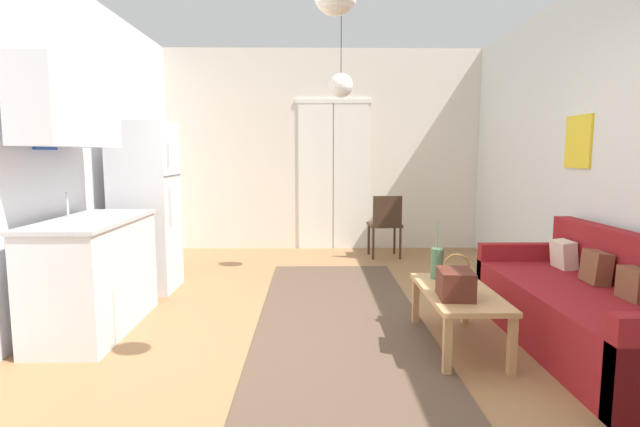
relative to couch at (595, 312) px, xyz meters
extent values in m
cube|color=#996D44|center=(-1.85, 0.01, -0.32)|extent=(5.09, 8.16, 0.10)
cube|color=silver|center=(-1.85, 3.84, 1.16)|extent=(4.69, 0.10, 2.86)
cube|color=white|center=(-1.95, 3.78, 0.78)|extent=(0.49, 0.02, 2.10)
cube|color=white|center=(-1.44, 3.78, 0.78)|extent=(0.49, 0.02, 2.10)
cube|color=white|center=(-1.70, 3.77, 1.85)|extent=(1.08, 0.03, 0.06)
cube|color=yellow|center=(0.39, 1.07, 1.22)|extent=(0.02, 0.42, 0.47)
cube|color=blue|center=(-4.08, 0.56, 1.34)|extent=(0.02, 0.32, 0.40)
cube|color=brown|center=(-1.77, 0.72, -0.27)|extent=(1.36, 3.70, 0.01)
cube|color=maroon|center=(-0.08, 0.00, -0.06)|extent=(0.83, 2.07, 0.43)
cube|color=maroon|center=(0.26, 0.00, 0.14)|extent=(0.15, 2.07, 0.82)
cube|color=maroon|center=(-0.08, 0.98, 0.02)|extent=(0.83, 0.11, 0.58)
cube|color=brown|center=(0.11, -0.23, 0.26)|extent=(0.14, 0.22, 0.21)
cube|color=brown|center=(0.10, 0.19, 0.27)|extent=(0.15, 0.24, 0.25)
cube|color=beige|center=(0.10, 0.67, 0.27)|extent=(0.15, 0.23, 0.24)
cube|color=tan|center=(-0.95, 0.07, 0.12)|extent=(0.49, 1.03, 0.04)
cube|color=tan|center=(-1.16, -0.40, -0.08)|extent=(0.05, 0.05, 0.38)
cube|color=tan|center=(-0.75, -0.40, -0.08)|extent=(0.05, 0.05, 0.38)
cube|color=tan|center=(-1.16, 0.55, -0.08)|extent=(0.05, 0.05, 0.38)
cube|color=tan|center=(-0.75, 0.55, -0.08)|extent=(0.05, 0.05, 0.38)
cylinder|color=#47704C|center=(-1.03, 0.41, 0.26)|extent=(0.10, 0.10, 0.24)
cylinder|color=#477F42|center=(-1.03, 0.41, 0.49)|extent=(0.01, 0.01, 0.22)
cube|color=#512319|center=(-1.03, -0.11, 0.23)|extent=(0.25, 0.31, 0.19)
torus|color=brown|center=(-1.03, -0.11, 0.35)|extent=(0.19, 0.01, 0.19)
cube|color=white|center=(-3.68, 1.62, 0.58)|extent=(0.56, 0.60, 1.70)
cube|color=#4C4C51|center=(-3.40, 1.62, 0.90)|extent=(0.01, 0.58, 0.01)
cylinder|color=#B7BABF|center=(-3.39, 1.45, 1.10)|extent=(0.02, 0.02, 0.24)
cylinder|color=#B7BABF|center=(-3.39, 1.45, 0.59)|extent=(0.02, 0.02, 0.37)
cube|color=silver|center=(-3.71, 0.45, 0.15)|extent=(0.56, 1.27, 0.85)
cube|color=#B7BABF|center=(-3.71, 0.45, 0.60)|extent=(0.59, 1.30, 0.03)
cube|color=#999BA0|center=(-3.71, 0.53, 0.55)|extent=(0.36, 0.40, 0.10)
cylinder|color=#B7BABF|center=(-3.93, 0.53, 0.71)|extent=(0.02, 0.02, 0.20)
cube|color=silver|center=(-3.83, 0.45, 1.47)|extent=(0.32, 1.15, 0.61)
cylinder|color=#382619|center=(-0.87, 3.35, -0.06)|extent=(0.03, 0.03, 0.43)
cylinder|color=#382619|center=(-1.23, 3.33, -0.06)|extent=(0.03, 0.03, 0.43)
cylinder|color=#382619|center=(-0.85, 3.01, -0.06)|extent=(0.03, 0.03, 0.43)
cylinder|color=#382619|center=(-1.21, 2.99, -0.06)|extent=(0.03, 0.03, 0.43)
cube|color=#382619|center=(-1.04, 3.17, 0.16)|extent=(0.44, 0.42, 0.04)
cube|color=#382619|center=(-1.03, 2.99, 0.37)|extent=(0.38, 0.05, 0.39)
cylinder|color=black|center=(-1.69, 2.14, 2.28)|extent=(0.01, 0.01, 0.61)
sphere|color=white|center=(-1.69, 2.14, 1.85)|extent=(0.26, 0.26, 0.26)
camera|label=1|loc=(-2.00, -3.34, 1.11)|focal=27.58mm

